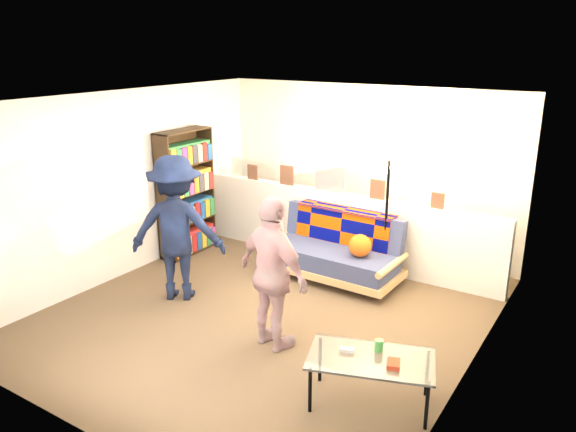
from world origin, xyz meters
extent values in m
plane|color=brown|center=(0.00, 0.00, 0.00)|extent=(5.00, 5.00, 0.00)
cube|color=silver|center=(0.00, 2.50, 1.20)|extent=(4.50, 0.10, 2.40)
cube|color=silver|center=(-2.25, 0.00, 1.20)|extent=(0.10, 5.00, 2.40)
cube|color=silver|center=(2.25, 0.00, 1.20)|extent=(0.10, 5.00, 2.40)
cube|color=white|center=(0.00, 0.00, 2.40)|extent=(4.50, 5.00, 0.10)
cube|color=silver|center=(0.00, 1.80, 0.50)|extent=(4.45, 0.15, 1.00)
cube|color=brown|center=(-1.50, 1.78, 1.11)|extent=(0.18, 0.02, 0.22)
cube|color=brown|center=(-0.90, 1.78, 1.14)|extent=(0.22, 0.02, 0.28)
cube|color=white|center=(-0.20, 1.78, 1.23)|extent=(0.45, 0.02, 0.45)
cube|color=brown|center=(0.50, 1.78, 1.13)|extent=(0.20, 0.02, 0.26)
cube|color=brown|center=(1.30, 1.78, 1.10)|extent=(0.16, 0.02, 0.20)
cube|color=tan|center=(0.14, 1.23, 0.14)|extent=(1.81, 0.85, 0.09)
cube|color=#384266|center=(0.14, 1.19, 0.30)|extent=(1.71, 0.71, 0.23)
cube|color=#384266|center=(0.15, 1.54, 0.58)|extent=(1.70, 0.27, 0.53)
cylinder|color=tan|center=(-0.70, 1.26, 0.38)|extent=(0.11, 0.80, 0.08)
cylinder|color=tan|center=(0.99, 1.21, 0.38)|extent=(0.11, 0.80, 0.08)
cube|color=#040A6A|center=(0.15, 1.46, 0.58)|extent=(1.37, 0.14, 0.49)
cube|color=#040A6A|center=(0.15, 1.59, 0.85)|extent=(1.37, 0.27, 0.03)
sphere|color=#F45B15|center=(0.56, 1.17, 0.56)|extent=(0.28, 0.28, 0.28)
cube|color=black|center=(-2.22, 0.94, 0.90)|extent=(0.02, 0.90, 1.80)
cube|color=black|center=(-2.08, 0.51, 0.90)|extent=(0.30, 0.02, 1.80)
cube|color=black|center=(-2.08, 1.38, 0.90)|extent=(0.30, 0.02, 1.80)
cube|color=black|center=(-2.08, 0.94, 1.79)|extent=(0.30, 0.90, 0.02)
cube|color=black|center=(-2.08, 0.94, 0.02)|extent=(0.30, 0.90, 0.04)
cube|color=black|center=(-2.08, 0.94, 0.48)|extent=(0.30, 0.86, 0.02)
cube|color=black|center=(-2.08, 0.94, 0.90)|extent=(0.30, 0.86, 0.02)
cube|color=black|center=(-2.08, 0.94, 1.32)|extent=(0.30, 0.86, 0.02)
cube|color=red|center=(-2.06, 0.94, 0.20)|extent=(0.22, 0.84, 0.30)
cube|color=#296AB5|center=(-2.06, 0.94, 0.64)|extent=(0.22, 0.84, 0.28)
cube|color=gold|center=(-2.06, 0.94, 1.06)|extent=(0.22, 0.84, 0.30)
cube|color=#338C49|center=(-2.06, 0.94, 1.48)|extent=(0.22, 0.84, 0.28)
cylinder|color=black|center=(1.31, -1.31, 0.21)|extent=(0.04, 0.04, 0.42)
cylinder|color=black|center=(2.20, -1.00, 0.21)|extent=(0.04, 0.04, 0.42)
cylinder|color=black|center=(1.16, -0.87, 0.21)|extent=(0.04, 0.04, 0.42)
cylinder|color=black|center=(2.05, -0.56, 0.21)|extent=(0.04, 0.04, 0.42)
cube|color=silver|center=(1.68, -0.94, 0.43)|extent=(1.18, 0.89, 0.02)
cube|color=silver|center=(1.46, -0.95, 0.46)|extent=(0.14, 0.09, 0.03)
cube|color=#CD4124|center=(1.89, -0.95, 0.46)|extent=(0.15, 0.17, 0.04)
cylinder|color=green|center=(1.69, -0.80, 0.49)|extent=(0.09, 0.09, 0.11)
cylinder|color=black|center=(0.77, 1.47, 0.01)|extent=(0.29, 0.29, 0.03)
cylinder|color=black|center=(0.77, 1.47, 0.81)|extent=(0.04, 0.04, 1.62)
sphere|color=#FFC672|center=(0.68, 1.55, 1.47)|extent=(0.13, 0.13, 0.13)
sphere|color=#FFC672|center=(0.88, 1.39, 1.54)|extent=(0.13, 0.13, 0.13)
sphere|color=#FFC672|center=(0.83, 1.57, 1.62)|extent=(0.13, 0.13, 0.13)
imported|color=black|center=(-1.15, -0.23, 0.87)|extent=(1.30, 1.11, 1.74)
imported|color=pink|center=(0.46, -0.59, 0.79)|extent=(1.00, 0.62, 1.58)
camera|label=1|loc=(3.31, -4.79, 2.99)|focal=35.00mm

